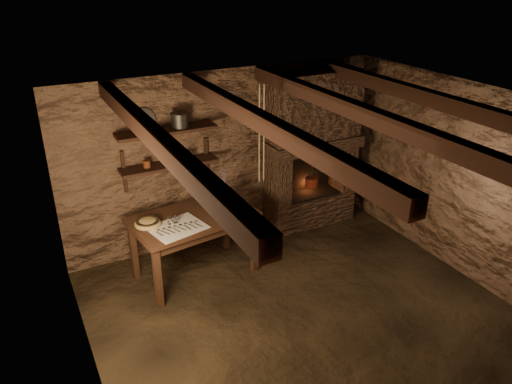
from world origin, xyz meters
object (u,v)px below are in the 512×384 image
work_table (195,243)px  iron_stockpot (180,121)px  wooden_bowl (148,224)px  stoneware_jug (224,187)px  red_pot (312,181)px

work_table → iron_stockpot: iron_stockpot is taller
work_table → wooden_bowl: 0.70m
stoneware_jug → iron_stockpot: iron_stockpot is taller
work_table → wooden_bowl: size_ratio=5.07×
work_table → red_pot: red_pot is taller
stoneware_jug → wooden_bowl: (-1.09, -0.27, -0.13)m
work_table → iron_stockpot: size_ratio=7.29×
work_table → red_pot: 2.10m
work_table → iron_stockpot: (0.11, 0.60, 1.40)m
work_table → stoneware_jug: size_ratio=3.93×
wooden_bowl → iron_stockpot: bearing=42.7°
stoneware_jug → work_table: bearing=-171.3°
red_pot → stoneware_jug: bearing=-171.3°
stoneware_jug → red_pot: size_ratio=0.74×
work_table → wooden_bowl: (-0.56, -0.02, 0.43)m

